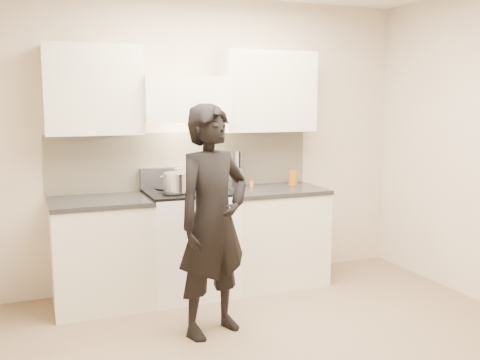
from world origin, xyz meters
name	(u,v)px	position (x,y,z in m)	size (l,w,h in m)	color
ground_plane	(290,354)	(0.00, 0.00, 0.00)	(4.00, 4.00, 0.00)	#81674F
room_shell	(262,120)	(-0.06, 0.37, 1.60)	(4.04, 3.54, 2.70)	beige
stove	(190,242)	(-0.30, 1.42, 0.47)	(0.76, 0.65, 0.96)	white
counter_right	(273,235)	(0.53, 1.43, 0.46)	(0.92, 0.67, 0.92)	silver
counter_left	(101,252)	(-1.08, 1.43, 0.46)	(0.82, 0.67, 0.92)	silver
wok	(197,174)	(-0.18, 1.57, 1.07)	(0.40, 0.50, 0.32)	silver
stock_pot	(177,182)	(-0.43, 1.33, 1.04)	(0.34, 0.30, 0.16)	silver
utensil_crock	(238,176)	(0.26, 1.66, 1.02)	(0.13, 0.13, 0.34)	#8F8EA2
spice_jar	(252,182)	(0.38, 1.60, 0.96)	(0.04, 0.04, 0.08)	orange
oil_glass	(293,177)	(0.80, 1.56, 0.99)	(0.08, 0.08, 0.14)	#A95D11
person	(213,221)	(-0.37, 0.55, 0.86)	(0.63, 0.41, 1.71)	black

